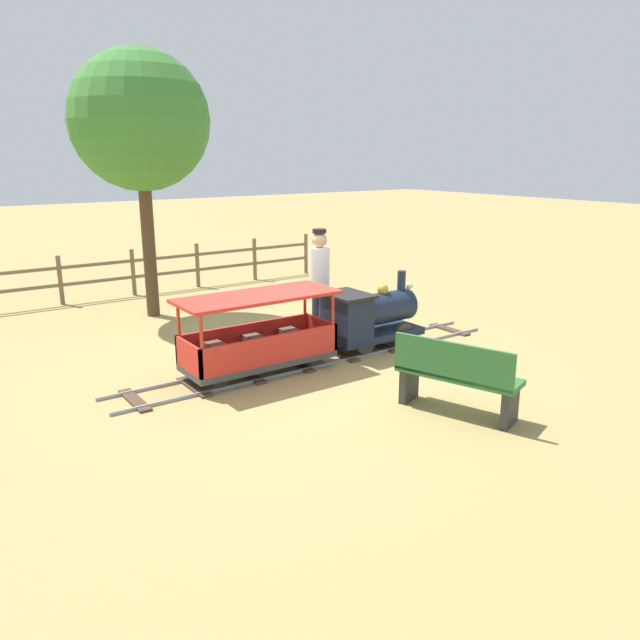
{
  "coord_description": "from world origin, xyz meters",
  "views": [
    {
      "loc": [
        6.43,
        -4.11,
        2.66
      ],
      "look_at": [
        0.0,
        0.41,
        0.55
      ],
      "focal_mm": 34.82,
      "sensor_mm": 36.0,
      "label": 1
    }
  ],
  "objects": [
    {
      "name": "fence_section",
      "position": [
        -5.29,
        0.39,
        0.48
      ],
      "size": [
        0.08,
        6.78,
        0.9
      ],
      "color": "#756047",
      "rests_on": "ground_plane"
    },
    {
      "name": "passenger_car",
      "position": [
        0.0,
        -0.51,
        0.42
      ],
      "size": [
        0.8,
        2.0,
        0.97
      ],
      "color": "#3F3F3F",
      "rests_on": "ground_plane"
    },
    {
      "name": "park_bench",
      "position": [
        2.27,
        0.55,
        0.42
      ],
      "size": [
        1.36,
        0.8,
        0.82
      ],
      "color": "#2D6B33",
      "rests_on": "ground_plane"
    },
    {
      "name": "track",
      "position": [
        0.0,
        0.39,
        0.02
      ],
      "size": [
        0.74,
        5.7,
        0.04
      ],
      "color": "gray",
      "rests_on": "ground_plane"
    },
    {
      "name": "conductor_person",
      "position": [
        -0.87,
        1.02,
        0.96
      ],
      "size": [
        0.3,
        0.3,
        1.62
      ],
      "color": "#282D47",
      "rests_on": "ground_plane"
    },
    {
      "name": "locomotive",
      "position": [
        0.0,
        1.25,
        0.48
      ],
      "size": [
        0.7,
        1.45,
        1.01
      ],
      "color": "#192338",
      "rests_on": "ground_plane"
    },
    {
      "name": "ground_plane",
      "position": [
        0.0,
        0.0,
        0.0
      ],
      "size": [
        60.0,
        60.0,
        0.0
      ],
      "primitive_type": "plane",
      "color": "#A38C51"
    },
    {
      "name": "oak_tree_near",
      "position": [
        -3.56,
        -0.55,
        3.15
      ],
      "size": [
        2.2,
        2.2,
        4.27
      ],
      "color": "#4C3823",
      "rests_on": "ground_plane"
    }
  ]
}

